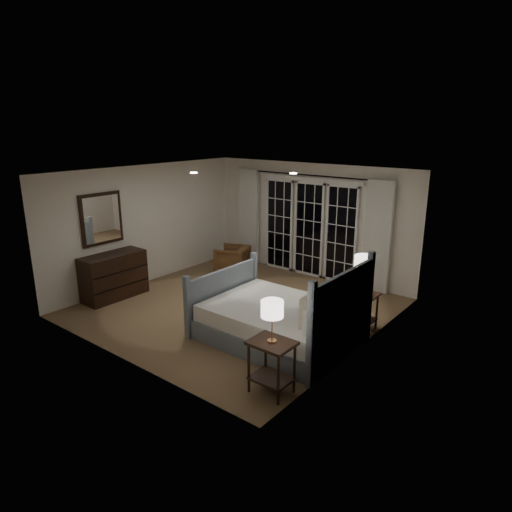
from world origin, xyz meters
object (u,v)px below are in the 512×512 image
Objects in this scene: lamp_left at (272,309)px; armchair at (232,260)px; nightstand_right at (362,305)px; lamp_right at (365,263)px; nightstand_left at (272,359)px; dresser at (114,276)px; bed at (280,321)px.

lamp_left is 0.79× the size of armchair.
nightstand_right reaches higher than armchair.
lamp_right reaches higher than nightstand_right.
lamp_left is at bearing 0.00° from nightstand_left.
nightstand_left is 1.12× the size of nightstand_right.
lamp_left reaches higher than armchair.
lamp_right is (0.05, 2.43, 0.68)m from nightstand_left.
armchair is 0.55× the size of dresser.
nightstand_right is 0.93× the size of armchair.
armchair is at bearing 137.07° from lamp_left.
nightstand_right is 4.76m from dresser.
armchair is (-3.64, 0.91, -0.11)m from nightstand_right.
bed is 3.38× the size of armchair.
bed is at bearing -124.00° from lamp_right.
nightstand_left is at bearing -9.63° from dresser.
lamp_right is at bearing 20.79° from dresser.
lamp_right is 0.93× the size of armchair.
nightstand_right is 1.17× the size of lamp_left.
lamp_left is (0.75, -1.24, 0.80)m from bed.
bed is 3.27× the size of nightstand_left.
nightstand_right is at bearing 14.04° from lamp_right.
nightstand_left is at bearing 0.00° from lamp_left.
nightstand_right is 0.51× the size of dresser.
armchair is 2.72m from dresser.
nightstand_right is (0.05, 2.43, -0.05)m from nightstand_left.
dresser is (-4.40, 0.75, -0.70)m from lamp_left.
nightstand_right is 0.73m from lamp_right.
lamp_right reaches higher than dresser.
lamp_left is at bearing -91.17° from nightstand_right.
armchair is at bearing 165.99° from lamp_right.
dresser reaches higher than nightstand_left.
armchair is at bearing 143.51° from bed.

